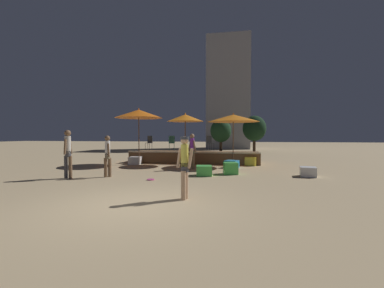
{
  "coord_description": "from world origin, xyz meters",
  "views": [
    {
      "loc": [
        2.54,
        -5.62,
        1.65
      ],
      "look_at": [
        0.0,
        7.87,
        1.19
      ],
      "focal_mm": 24.0,
      "sensor_mm": 36.0,
      "label": 1
    }
  ],
  "objects_px": {
    "cube_seat_4": "(204,171)",
    "person_2": "(108,155)",
    "bistro_chair_1": "(149,141)",
    "frisbee_disc": "(151,180)",
    "cube_seat_2": "(232,164)",
    "patio_umbrella_0": "(185,118)",
    "cube_seat_3": "(251,161)",
    "bistro_chair_2": "(210,141)",
    "background_tree_1": "(254,129)",
    "patio_umbrella_2": "(139,114)",
    "person_3": "(68,151)",
    "cube_seat_1": "(231,168)",
    "person_1": "(192,150)",
    "bistro_chair_0": "(172,142)",
    "cube_seat_0": "(308,172)",
    "cube_seat_5": "(135,160)",
    "patio_umbrella_1": "(233,118)",
    "person_0": "(185,165)",
    "background_tree_0": "(221,131)"
  },
  "relations": [
    {
      "from": "cube_seat_1",
      "to": "cube_seat_3",
      "type": "height_order",
      "value": "cube_seat_1"
    },
    {
      "from": "cube_seat_5",
      "to": "person_0",
      "type": "distance_m",
      "value": 8.59
    },
    {
      "from": "bistro_chair_2",
      "to": "background_tree_1",
      "type": "xyz_separation_m",
      "value": [
        3.22,
        9.91,
        1.05
      ]
    },
    {
      "from": "cube_seat_4",
      "to": "bistro_chair_0",
      "type": "distance_m",
      "value": 5.5
    },
    {
      "from": "person_1",
      "to": "person_3",
      "type": "height_order",
      "value": "person_3"
    },
    {
      "from": "cube_seat_0",
      "to": "bistro_chair_0",
      "type": "height_order",
      "value": "bistro_chair_0"
    },
    {
      "from": "cube_seat_2",
      "to": "background_tree_0",
      "type": "bearing_deg",
      "value": 96.95
    },
    {
      "from": "bistro_chair_1",
      "to": "frisbee_disc",
      "type": "relative_size",
      "value": 3.26
    },
    {
      "from": "cube_seat_3",
      "to": "bistro_chair_0",
      "type": "relative_size",
      "value": 0.81
    },
    {
      "from": "patio_umbrella_1",
      "to": "person_3",
      "type": "distance_m",
      "value": 8.23
    },
    {
      "from": "person_2",
      "to": "cube_seat_2",
      "type": "bearing_deg",
      "value": -4.2
    },
    {
      "from": "cube_seat_0",
      "to": "bistro_chair_2",
      "type": "height_order",
      "value": "bistro_chair_2"
    },
    {
      "from": "cube_seat_2",
      "to": "cube_seat_4",
      "type": "bearing_deg",
      "value": -110.65
    },
    {
      "from": "person_3",
      "to": "patio_umbrella_0",
      "type": "bearing_deg",
      "value": -127.64
    },
    {
      "from": "cube_seat_3",
      "to": "cube_seat_4",
      "type": "xyz_separation_m",
      "value": [
        -2.05,
        -3.97,
        -0.03
      ]
    },
    {
      "from": "person_2",
      "to": "patio_umbrella_2",
      "type": "bearing_deg",
      "value": 53.75
    },
    {
      "from": "patio_umbrella_2",
      "to": "cube_seat_5",
      "type": "relative_size",
      "value": 4.72
    },
    {
      "from": "cube_seat_0",
      "to": "patio_umbrella_0",
      "type": "bearing_deg",
      "value": 150.46
    },
    {
      "from": "cube_seat_5",
      "to": "background_tree_1",
      "type": "bearing_deg",
      "value": 59.06
    },
    {
      "from": "patio_umbrella_0",
      "to": "background_tree_0",
      "type": "distance_m",
      "value": 10.87
    },
    {
      "from": "background_tree_1",
      "to": "person_1",
      "type": "bearing_deg",
      "value": -104.99
    },
    {
      "from": "patio_umbrella_2",
      "to": "bistro_chair_1",
      "type": "distance_m",
      "value": 2.23
    },
    {
      "from": "person_3",
      "to": "bistro_chair_0",
      "type": "xyz_separation_m",
      "value": [
        2.38,
        6.34,
        0.23
      ]
    },
    {
      "from": "cube_seat_0",
      "to": "cube_seat_3",
      "type": "height_order",
      "value": "cube_seat_3"
    },
    {
      "from": "cube_seat_4",
      "to": "person_2",
      "type": "relative_size",
      "value": 0.44
    },
    {
      "from": "cube_seat_4",
      "to": "bistro_chair_1",
      "type": "xyz_separation_m",
      "value": [
        -4.17,
        4.97,
        1.06
      ]
    },
    {
      "from": "person_1",
      "to": "cube_seat_4",
      "type": "bearing_deg",
      "value": 60.98
    },
    {
      "from": "background_tree_1",
      "to": "patio_umbrella_0",
      "type": "bearing_deg",
      "value": -110.63
    },
    {
      "from": "patio_umbrella_0",
      "to": "bistro_chair_1",
      "type": "height_order",
      "value": "patio_umbrella_0"
    },
    {
      "from": "patio_umbrella_2",
      "to": "person_3",
      "type": "bearing_deg",
      "value": -98.96
    },
    {
      "from": "person_0",
      "to": "person_2",
      "type": "relative_size",
      "value": 0.99
    },
    {
      "from": "bistro_chair_0",
      "to": "bistro_chair_1",
      "type": "xyz_separation_m",
      "value": [
        -1.53,
        0.26,
        0.0
      ]
    },
    {
      "from": "cube_seat_0",
      "to": "person_3",
      "type": "distance_m",
      "value": 9.43
    },
    {
      "from": "cube_seat_1",
      "to": "cube_seat_5",
      "type": "height_order",
      "value": "cube_seat_1"
    },
    {
      "from": "cube_seat_1",
      "to": "frisbee_disc",
      "type": "distance_m",
      "value": 3.49
    },
    {
      "from": "patio_umbrella_1",
      "to": "bistro_chair_0",
      "type": "height_order",
      "value": "patio_umbrella_1"
    },
    {
      "from": "cube_seat_3",
      "to": "person_2",
      "type": "xyz_separation_m",
      "value": [
        -5.76,
        -5.03,
        0.64
      ]
    },
    {
      "from": "cube_seat_2",
      "to": "frisbee_disc",
      "type": "distance_m",
      "value": 5.03
    },
    {
      "from": "cube_seat_0",
      "to": "cube_seat_2",
      "type": "bearing_deg",
      "value": 143.98
    },
    {
      "from": "cube_seat_1",
      "to": "cube_seat_3",
      "type": "distance_m",
      "value": 3.51
    },
    {
      "from": "background_tree_0",
      "to": "person_1",
      "type": "bearing_deg",
      "value": -91.98
    },
    {
      "from": "bistro_chair_1",
      "to": "frisbee_disc",
      "type": "distance_m",
      "value": 6.92
    },
    {
      "from": "cube_seat_5",
      "to": "person_3",
      "type": "height_order",
      "value": "person_3"
    },
    {
      "from": "person_2",
      "to": "bistro_chair_2",
      "type": "height_order",
      "value": "person_2"
    },
    {
      "from": "bistro_chair_2",
      "to": "background_tree_1",
      "type": "distance_m",
      "value": 10.47
    },
    {
      "from": "patio_umbrella_0",
      "to": "cube_seat_2",
      "type": "xyz_separation_m",
      "value": [
        2.63,
        -1.0,
        -2.43
      ]
    },
    {
      "from": "patio_umbrella_0",
      "to": "person_2",
      "type": "height_order",
      "value": "patio_umbrella_0"
    },
    {
      "from": "patio_umbrella_0",
      "to": "cube_seat_2",
      "type": "distance_m",
      "value": 3.72
    },
    {
      "from": "patio_umbrella_0",
      "to": "frisbee_disc",
      "type": "xyz_separation_m",
      "value": [
        -0.19,
        -5.15,
        -2.61
      ]
    },
    {
      "from": "person_3",
      "to": "bistro_chair_1",
      "type": "xyz_separation_m",
      "value": [
        0.86,
        6.6,
        0.23
      ]
    }
  ]
}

